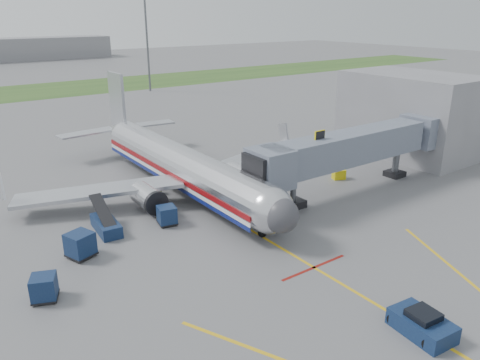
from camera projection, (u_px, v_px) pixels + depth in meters
ground at (278, 246)px, 36.25m from camera, size 400.00×400.00×0.00m
grass_strip at (19, 93)px, 104.96m from camera, size 300.00×25.00×0.01m
apron_markings at (351, 289)px, 30.59m from camera, size 21.52×50.00×0.01m
airliner at (181, 164)px, 46.99m from camera, size 32.10×35.67×10.25m
jet_bridge at (347, 149)px, 45.61m from camera, size 25.30×4.00×6.90m
terminal at (410, 114)px, 58.67m from camera, size 10.00×16.00×10.00m
light_mast_right at (147, 42)px, 103.59m from camera, size 2.00×0.44×20.40m
pushback_tug at (422, 324)px, 26.21m from camera, size 2.44×3.63×1.43m
baggage_cart_a at (167, 215)px, 39.67m from camera, size 1.77×1.77×1.63m
baggage_cart_b at (44, 288)px, 29.23m from camera, size 2.01×2.01×1.66m
baggage_cart_c at (80, 245)px, 34.35m from camera, size 2.26×2.26×1.90m
belt_loader at (106, 224)px, 38.53m from camera, size 1.88×4.96×2.38m
ground_power_cart at (339, 174)px, 50.62m from camera, size 1.54×1.28×1.05m
ramp_worker at (160, 191)px, 45.02m from camera, size 0.72×0.73×1.70m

